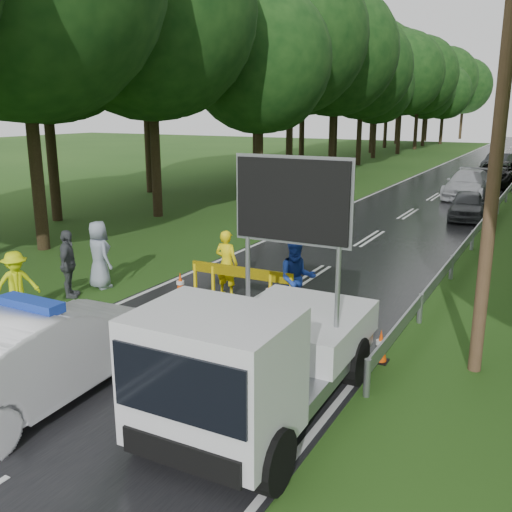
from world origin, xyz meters
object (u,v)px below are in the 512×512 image
Objects in this scene: barrier at (241,278)px; queue_car_third at (495,174)px; officer at (227,263)px; civilian at (297,279)px; queue_car_fourth at (498,163)px; queue_car_first at (467,205)px; work_truck at (256,357)px; queue_car_second at (468,184)px; police_sedan at (36,355)px.

barrier is 27.97m from queue_car_third.
barrier is 1.30m from officer.
queue_car_third is at bearing 51.47° from civilian.
queue_car_third is 8.73m from queue_car_fourth.
barrier is at bearing -107.12° from queue_car_first.
queue_car_fourth is (2.94, 35.64, -0.16)m from officer.
queue_car_first is (1.60, 14.98, -0.32)m from civilian.
work_truck reaches higher than barrier.
work_truck reaches higher than queue_car_second.
police_sedan is 1.15× the size of queue_car_fourth.
queue_car_third is (0.72, 6.00, 0.03)m from queue_car_second.
police_sedan is 2.89× the size of officer.
work_truck is at bearing -96.84° from queue_car_first.
police_sedan is 6.18m from civilian.
queue_car_second is at bearing -90.80° from queue_car_third.
queue_car_fourth is (-0.73, 8.69, -0.06)m from queue_car_third.
queue_car_fourth is (0.64, 36.23, -0.22)m from civilian.
officer is 0.94× the size of civilian.
queue_car_second reaches higher than queue_car_first.
work_truck is at bearing -164.86° from police_sedan.
queue_car_fourth is (-0.96, 21.25, 0.10)m from queue_car_first.
queue_car_third is (3.68, 26.95, -0.10)m from officer.
barrier is (-2.73, 4.29, -0.25)m from work_truck.
civilian reaches higher than queue_car_fourth.
work_truck is 19.58m from queue_car_first.
civilian is at bearing 105.90° from work_truck.
civilian is at bearing -90.62° from queue_car_second.
work_truck is at bearing -81.92° from queue_car_fourth.
police_sedan is at bearing 91.48° from officer.
police_sedan is 27.46m from queue_car_second.
police_sedan reaches higher than queue_car_first.
queue_car_first is (3.80, 20.75, -0.20)m from police_sedan.
police_sedan is 0.97× the size of queue_car_second.
work_truck is at bearing -108.97° from civilian.
police_sedan is 42.10m from queue_car_fourth.
officer is 2.38m from civilian.
officer is at bearing 124.58° from work_truck.
work_truck is 5.09m from barrier.
work_truck is 32.13m from queue_car_third.
work_truck is 40.83m from queue_car_fourth.
officer is 27.20m from queue_car_third.
queue_car_fourth reaches higher than barrier.
queue_car_second is at bearing -97.46° from officer.
civilian is at bearing 166.18° from officer.
queue_car_fourth is at bearing 53.31° from civilian.
queue_car_third is (-0.00, 32.13, -0.31)m from work_truck.
barrier is 0.62× the size of queue_car_fourth.
work_truck reaches higher than queue_car_first.
work_truck is 6.36m from officer.
queue_car_second is at bearing 90.78° from work_truck.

